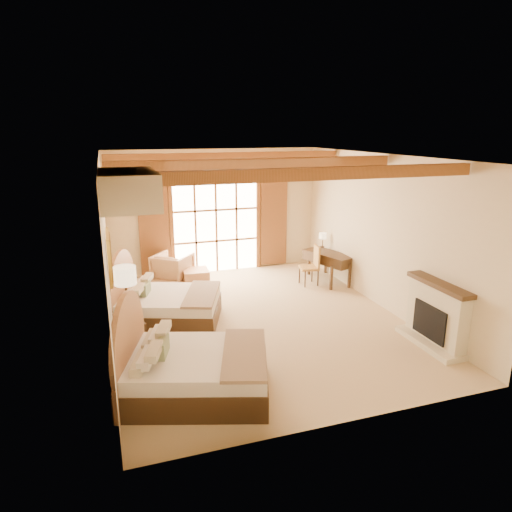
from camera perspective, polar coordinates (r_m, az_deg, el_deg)
name	(u,v)px	position (r m, az deg, el deg)	size (l,w,h in m)	color
floor	(258,320)	(9.21, 0.21, -7.95)	(7.00, 7.00, 0.00)	#CAAF85
wall_back	(215,212)	(11.99, -5.10, 5.56)	(5.50, 5.50, 0.00)	beige
wall_left	(107,254)	(8.27, -18.16, 0.25)	(7.00, 7.00, 0.00)	beige
wall_right	(383,232)	(9.89, 15.54, 2.89)	(7.00, 7.00, 0.00)	beige
ceiling	(258,156)	(8.45, 0.23, 12.35)	(7.00, 7.00, 0.00)	#B26833
ceiling_beams	(258,163)	(8.46, 0.23, 11.54)	(5.39, 4.60, 0.18)	#985C30
french_doors	(216,225)	(12.00, -4.99, 3.87)	(3.95, 0.08, 2.60)	white
fireplace	(435,318)	(8.60, 21.51, -7.18)	(0.46, 1.40, 1.16)	beige
painting	(110,257)	(7.51, -17.84, -0.06)	(0.06, 0.95, 0.75)	#E1C448
canopy_valance	(128,189)	(6.06, -15.68, 8.10)	(0.70, 1.40, 0.45)	beige
bed_near	(186,369)	(6.72, -8.69, -13.79)	(2.44, 2.05, 1.33)	#3F2819
bed_far	(162,304)	(9.13, -11.70, -5.93)	(2.37, 2.01, 1.26)	#3F2819
nightstand	(130,337)	(8.16, -15.47, -9.70)	(0.45, 0.45, 0.54)	#3F2819
floor_lamp	(125,282)	(7.42, -16.00, -3.09)	(0.34, 0.34, 1.62)	#352315
armchair	(173,269)	(11.32, -10.36, -1.60)	(0.82, 0.84, 0.76)	tan
ottoman	(196,278)	(11.06, -7.52, -2.78)	(0.59, 0.59, 0.43)	tan
desk	(329,266)	(11.49, 9.06, -1.24)	(0.99, 1.46, 0.73)	#3F2819
desk_chair	(310,273)	(11.19, 6.73, -2.07)	(0.50, 0.49, 0.97)	#B27C3E
desk_lamp	(323,236)	(11.89, 8.34, 2.44)	(0.19, 0.19, 0.37)	#352315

